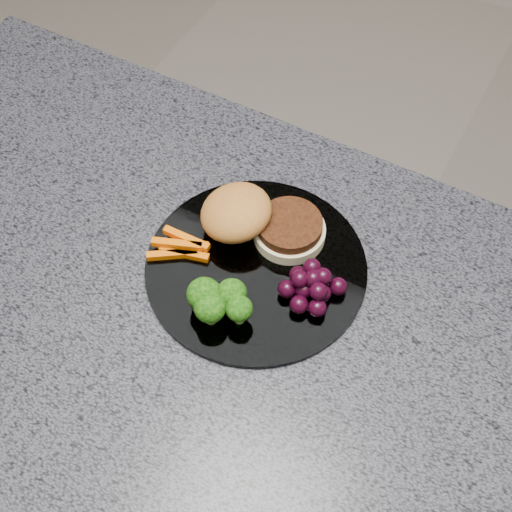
{
  "coord_description": "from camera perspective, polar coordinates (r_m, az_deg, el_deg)",
  "views": [
    {
      "loc": [
        0.18,
        -0.33,
        1.6
      ],
      "look_at": [
        -0.04,
        0.07,
        0.93
      ],
      "focal_mm": 50.0,
      "sensor_mm": 36.0,
      "label": 1
    }
  ],
  "objects": [
    {
      "name": "island_cabinet",
      "position": [
        1.23,
        0.06,
        -16.39
      ],
      "size": [
        1.2,
        0.6,
        0.86
      ],
      "primitive_type": "cube",
      "color": "brown",
      "rests_on": "ground"
    },
    {
      "name": "plate",
      "position": [
        0.83,
        -0.0,
        -0.89
      ],
      "size": [
        0.26,
        0.26,
        0.01
      ],
      "primitive_type": "cylinder",
      "color": "white",
      "rests_on": "countertop"
    },
    {
      "name": "burger",
      "position": [
        0.84,
        -0.08,
        2.84
      ],
      "size": [
        0.17,
        0.13,
        0.05
      ],
      "rotation": [
        0.0,
        0.0,
        0.37
      ],
      "color": "beige",
      "rests_on": "plate"
    },
    {
      "name": "countertop",
      "position": [
        0.81,
        0.09,
        -6.51
      ],
      "size": [
        1.2,
        0.6,
        0.04
      ],
      "primitive_type": "cube",
      "color": "#4C4C56",
      "rests_on": "island_cabinet"
    },
    {
      "name": "grape_bunch",
      "position": [
        0.8,
        4.48,
        -2.4
      ],
      "size": [
        0.07,
        0.06,
        0.04
      ],
      "rotation": [
        0.0,
        0.0,
        0.08
      ],
      "color": "black",
      "rests_on": "plate"
    },
    {
      "name": "carrot_sticks",
      "position": [
        0.84,
        -6.05,
        0.72
      ],
      "size": [
        0.07,
        0.05,
        0.02
      ],
      "rotation": [
        0.0,
        0.0,
        0.11
      ],
      "color": "#E66203",
      "rests_on": "plate"
    },
    {
      "name": "broccoli",
      "position": [
        0.78,
        -3.09,
        -3.55
      ],
      "size": [
        0.08,
        0.06,
        0.05
      ],
      "rotation": [
        0.0,
        0.0,
        0.37
      ],
      "color": "#639737",
      "rests_on": "plate"
    }
  ]
}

